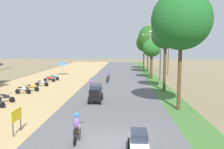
% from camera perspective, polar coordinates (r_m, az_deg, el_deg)
% --- Properties ---
extents(ground_plane, '(180.00, 180.00, 0.00)m').
position_cam_1_polar(ground_plane, '(13.13, -1.66, -16.78)').
color(ground_plane, '#7A6B4C').
extents(road_strip, '(9.00, 140.00, 0.08)m').
position_cam_1_polar(road_strip, '(13.11, -1.66, -16.62)').
color(road_strip, '#565659').
rests_on(road_strip, ground).
extents(median_strip, '(2.40, 140.00, 0.06)m').
position_cam_1_polar(median_strip, '(13.89, 23.50, -15.86)').
color(median_strip, '#3D6B2D').
rests_on(median_strip, ground).
extents(parked_motorbike_second, '(1.80, 0.54, 0.94)m').
position_cam_1_polar(parked_motorbike_second, '(24.06, -24.65, -5.12)').
color(parked_motorbike_second, black).
rests_on(parked_motorbike_second, dirt_shoulder).
extents(parked_motorbike_third, '(1.80, 0.54, 0.94)m').
position_cam_1_polar(parked_motorbike_third, '(27.63, -21.00, -3.48)').
color(parked_motorbike_third, black).
rests_on(parked_motorbike_third, dirt_shoulder).
extents(parked_motorbike_fourth, '(1.80, 0.54, 0.94)m').
position_cam_1_polar(parked_motorbike_fourth, '(28.89, -19.14, -2.97)').
color(parked_motorbike_fourth, black).
rests_on(parked_motorbike_fourth, dirt_shoulder).
extents(parked_motorbike_fifth, '(1.80, 0.54, 0.94)m').
position_cam_1_polar(parked_motorbike_fifth, '(32.13, -16.85, -1.94)').
color(parked_motorbike_fifth, black).
rests_on(parked_motorbike_fifth, dirt_shoulder).
extents(parked_motorbike_sixth, '(1.80, 0.54, 0.94)m').
position_cam_1_polar(parked_motorbike_sixth, '(35.91, -15.10, -1.00)').
color(parked_motorbike_sixth, black).
rests_on(parked_motorbike_sixth, dirt_shoulder).
extents(parked_motorbike_seventh, '(1.80, 0.54, 0.94)m').
position_cam_1_polar(parked_motorbike_seventh, '(37.48, -14.15, -0.65)').
color(parked_motorbike_seventh, black).
rests_on(parked_motorbike_seventh, dirt_shoulder).
extents(street_signboard, '(0.06, 1.30, 1.50)m').
position_cam_1_polar(street_signboard, '(15.20, -22.43, -9.55)').
color(street_signboard, '#262628').
rests_on(street_signboard, dirt_shoulder).
extents(vendor_umbrella, '(2.20, 2.20, 2.52)m').
position_cam_1_polar(vendor_umbrella, '(44.31, -12.16, 2.79)').
color(vendor_umbrella, '#99999E').
rests_on(vendor_umbrella, dirt_shoulder).
extents(median_tree_nearest, '(4.79, 4.79, 9.72)m').
position_cam_1_polar(median_tree_nearest, '(19.77, 16.68, 12.65)').
color(median_tree_nearest, '#4C351E').
rests_on(median_tree_nearest, median_strip).
extents(median_tree_second, '(3.33, 3.33, 8.10)m').
position_cam_1_polar(median_tree_second, '(28.10, 13.02, 9.20)').
color(median_tree_second, '#4C351E').
rests_on(median_tree_second, median_strip).
extents(median_tree_third, '(3.06, 3.06, 6.50)m').
position_cam_1_polar(median_tree_third, '(38.32, 9.74, 6.34)').
color(median_tree_third, '#4C351E').
rests_on(median_tree_third, median_strip).
extents(median_tree_fourth, '(3.95, 3.95, 9.40)m').
position_cam_1_polar(median_tree_fourth, '(46.78, 8.87, 8.70)').
color(median_tree_fourth, '#4C351E').
rests_on(median_tree_fourth, median_strip).
extents(median_tree_fifth, '(3.75, 3.75, 8.27)m').
position_cam_1_polar(median_tree_fifth, '(55.14, 7.91, 7.74)').
color(median_tree_fifth, '#4C351E').
rests_on(median_tree_fifth, median_strip).
extents(streetlamp_near, '(3.16, 0.20, 7.45)m').
position_cam_1_polar(streetlamp_near, '(31.75, 11.82, 5.03)').
color(streetlamp_near, gray).
rests_on(streetlamp_near, median_strip).
extents(streetlamp_mid, '(3.16, 0.20, 7.67)m').
position_cam_1_polar(streetlamp_mid, '(43.53, 9.46, 5.65)').
color(streetlamp_mid, gray).
rests_on(streetlamp_mid, median_strip).
extents(streetlamp_far, '(3.16, 0.20, 7.15)m').
position_cam_1_polar(streetlamp_far, '(60.08, 7.71, 5.70)').
color(streetlamp_far, gray).
rests_on(streetlamp_far, median_strip).
extents(utility_pole_near, '(1.80, 0.20, 8.29)m').
position_cam_1_polar(utility_pole_near, '(45.64, 13.70, 5.41)').
color(utility_pole_near, brown).
rests_on(utility_pole_near, ground).
extents(car_hatchback_white, '(1.04, 2.00, 1.23)m').
position_cam_1_polar(car_hatchback_white, '(11.48, 6.60, -16.33)').
color(car_hatchback_white, silver).
rests_on(car_hatchback_white, road_strip).
extents(car_van_black, '(1.19, 2.41, 1.67)m').
position_cam_1_polar(car_van_black, '(21.93, -4.04, -4.36)').
color(car_van_black, black).
rests_on(car_van_black, road_strip).
extents(motorbike_foreground_rider, '(0.54, 1.80, 1.66)m').
position_cam_1_polar(motorbike_foreground_rider, '(13.12, -8.65, -12.86)').
color(motorbike_foreground_rider, black).
rests_on(motorbike_foreground_rider, road_strip).
extents(motorbike_ahead_second, '(0.54, 1.80, 1.66)m').
position_cam_1_polar(motorbike_ahead_second, '(27.43, -5.09, -2.49)').
color(motorbike_ahead_second, black).
rests_on(motorbike_ahead_second, road_strip).
extents(motorbike_ahead_third, '(0.54, 1.80, 1.66)m').
position_cam_1_polar(motorbike_ahead_third, '(33.96, -1.05, -0.68)').
color(motorbike_ahead_third, black).
rests_on(motorbike_ahead_third, road_strip).
extents(motorbike_ahead_fourth, '(0.54, 1.80, 1.66)m').
position_cam_1_polar(motorbike_ahead_fourth, '(38.11, -0.85, 0.13)').
color(motorbike_ahead_fourth, black).
rests_on(motorbike_ahead_fourth, road_strip).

